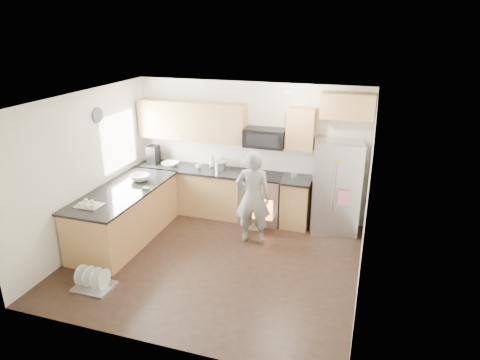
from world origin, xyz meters
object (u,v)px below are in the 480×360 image
(stove_range, at_px, (263,187))
(refrigerator, at_px, (335,187))
(dish_rack, at_px, (94,282))
(person, at_px, (253,197))

(stove_range, xyz_separation_m, refrigerator, (1.35, 0.01, 0.17))
(refrigerator, relative_size, dish_rack, 3.11)
(dish_rack, bearing_deg, refrigerator, 43.48)
(stove_range, bearing_deg, refrigerator, 0.31)
(person, distance_m, dish_rack, 2.84)
(stove_range, distance_m, refrigerator, 1.36)
(stove_range, distance_m, dish_rack, 3.46)
(refrigerator, height_order, dish_rack, refrigerator)
(stove_range, xyz_separation_m, dish_rack, (-1.74, -2.92, -0.59))
(dish_rack, bearing_deg, stove_range, 59.19)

